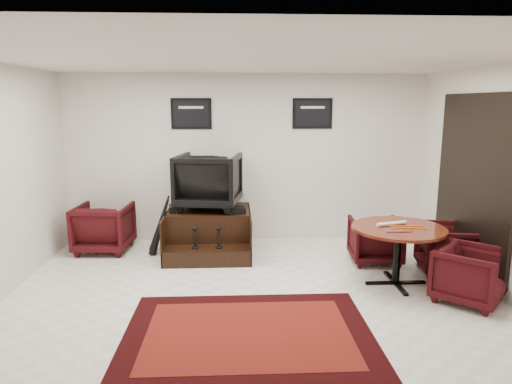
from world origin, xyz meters
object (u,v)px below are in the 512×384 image
shine_podium (209,232)px  table_chair_window (448,246)px  shine_chair (209,178)px  table_chair_corner (470,272)px  table_chair_back (375,238)px  armchair_side (104,225)px  meeting_table (398,234)px

shine_podium → table_chair_window: (3.35, -1.08, 0.07)m
shine_chair → table_chair_window: (3.35, -1.22, -0.78)m
shine_chair → table_chair_corner: bearing=155.1°
table_chair_back → table_chair_corner: 1.58m
shine_podium → armchair_side: armchair_side is taller
shine_podium → table_chair_corner: bearing=-32.7°
table_chair_back → table_chair_window: bearing=155.4°
meeting_table → table_chair_back: (-0.02, 0.86, -0.31)m
meeting_table → table_chair_back: 0.91m
table_chair_corner → table_chair_back: bearing=67.6°
shine_podium → meeting_table: (2.49, -1.47, 0.37)m
shine_podium → shine_chair: 0.86m
shine_podium → shine_chair: (0.00, 0.14, 0.85)m
meeting_table → table_chair_window: bearing=24.0°
shine_chair → table_chair_window: size_ratio=1.30×
armchair_side → shine_podium: bearing=-179.9°
armchair_side → table_chair_corner: 5.28m
armchair_side → table_chair_window: armchair_side is taller
armchair_side → meeting_table: size_ratio=0.71×
shine_chair → armchair_side: (-1.67, -0.03, -0.74)m
table_chair_window → shine_podium: bearing=81.3°
shine_chair → meeting_table: shine_chair is taller
table_chair_window → table_chair_corner: bearing=178.1°
shine_podium → table_chair_back: (2.47, -0.61, 0.05)m
shine_podium → armchair_side: size_ratio=1.60×
shine_chair → armchair_side: size_ratio=1.17×
meeting_table → table_chair_window: 0.99m
meeting_table → table_chair_corner: 0.93m
shine_podium → armchair_side: (-1.67, 0.11, 0.11)m
shine_chair → armchair_side: shine_chair is taller
armchair_side → table_chair_corner: (4.83, -2.14, -0.05)m
shine_chair → shine_podium: bearing=99.5°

